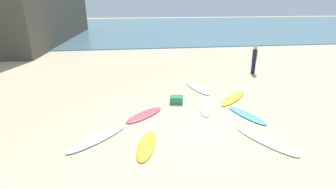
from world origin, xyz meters
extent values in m
plane|color=#C6B28E|center=(0.00, 0.00, 0.00)|extent=(120.00, 120.00, 0.00)
cube|color=slate|center=(0.00, 36.30, 0.04)|extent=(120.00, 40.00, 0.08)
ellipsoid|color=#4C9DE1|center=(2.21, 0.93, 0.04)|extent=(1.19, 2.06, 0.09)
ellipsoid|color=yellow|center=(2.36, 2.81, 0.04)|extent=(2.02, 2.06, 0.09)
ellipsoid|color=gold|center=(-1.96, -0.81, 0.03)|extent=(0.97, 1.98, 0.07)
ellipsoid|color=#DC495B|center=(-1.92, 1.52, 0.04)|extent=(1.80, 1.75, 0.09)
ellipsoid|color=white|center=(1.01, 4.47, 0.04)|extent=(1.09, 2.35, 0.09)
ellipsoid|color=silver|center=(-3.58, -0.15, 0.04)|extent=(2.10, 2.07, 0.09)
ellipsoid|color=silver|center=(0.77, 2.00, 0.04)|extent=(1.00, 2.14, 0.07)
ellipsoid|color=#F4E2BF|center=(2.00, -1.05, 0.04)|extent=(1.59, 2.35, 0.08)
cylinder|color=#191E33|center=(5.32, 6.92, 0.42)|extent=(0.14, 0.14, 0.84)
cylinder|color=#191E33|center=(5.15, 6.82, 0.42)|extent=(0.14, 0.14, 0.84)
cylinder|color=#191E33|center=(5.24, 6.87, 1.19)|extent=(0.38, 0.38, 0.70)
sphere|color=tan|center=(5.24, 6.87, 1.65)|extent=(0.23, 0.23, 0.23)
cube|color=#287F51|center=(-0.40, 2.67, 0.16)|extent=(0.65, 0.53, 0.33)
camera|label=1|loc=(-2.24, -8.00, 4.49)|focal=27.31mm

